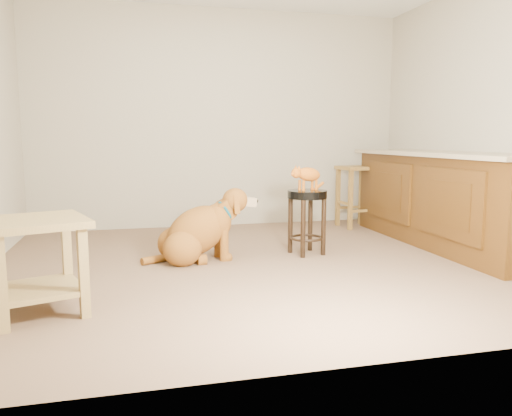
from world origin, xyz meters
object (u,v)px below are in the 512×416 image
object	(u,v)px
side_table	(36,252)
tabby_kitten	(307,175)
golden_retriever	(198,232)
wood_stool	(356,196)
padded_stool	(307,209)

from	to	relation	value
side_table	tabby_kitten	world-z (taller)	tabby_kitten
golden_retriever	tabby_kitten	world-z (taller)	tabby_kitten
wood_stool	tabby_kitten	world-z (taller)	tabby_kitten
wood_stool	golden_retriever	bearing A→B (deg)	-149.20
padded_stool	side_table	bearing A→B (deg)	-152.06
wood_stool	tabby_kitten	bearing A→B (deg)	-131.26
padded_stool	wood_stool	bearing A→B (deg)	48.96
padded_stool	tabby_kitten	bearing A→B (deg)	-172.44
wood_stool	side_table	world-z (taller)	wood_stool
side_table	padded_stool	bearing A→B (deg)	27.94
wood_stool	golden_retriever	size ratio (longest dim) A/B	0.69
padded_stool	side_table	xyz separation A→B (m)	(-2.13, -1.13, -0.03)
side_table	golden_retriever	world-z (taller)	golden_retriever
padded_stool	golden_retriever	size ratio (longest dim) A/B	0.56
side_table	tabby_kitten	bearing A→B (deg)	28.02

